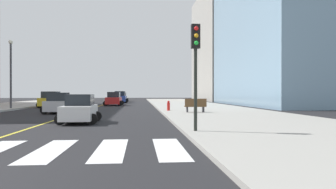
% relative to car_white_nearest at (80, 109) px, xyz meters
% --- Properties ---
extents(sidewalk_kerb_east, '(10.00, 120.00, 0.15)m').
position_rel_car_white_nearest_xyz_m(sidewalk_kerb_east, '(10.30, 7.08, -0.70)').
color(sidewalk_kerb_east, '#9E9B93').
rests_on(sidewalk_kerb_east, ground).
extents(lane_divider_paint, '(0.16, 80.00, 0.01)m').
position_rel_car_white_nearest_xyz_m(lane_divider_paint, '(-1.90, 27.08, -0.77)').
color(lane_divider_paint, yellow).
rests_on(lane_divider_paint, ground).
extents(parking_garage_concrete, '(18.00, 24.00, 24.57)m').
position_rel_car_white_nearest_xyz_m(parking_garage_concrete, '(26.30, 52.23, 11.51)').
color(parking_garage_concrete, '#9E9B93').
rests_on(parking_garage_concrete, ground).
extents(car_white_nearest, '(2.38, 3.75, 1.66)m').
position_rel_car_white_nearest_xyz_m(car_white_nearest, '(0.00, 0.00, 0.00)').
color(car_white_nearest, silver).
rests_on(car_white_nearest, ground).
extents(car_black_second, '(2.72, 4.24, 1.86)m').
position_rel_car_white_nearest_xyz_m(car_black_second, '(-0.12, 46.36, 0.09)').
color(car_black_second, black).
rests_on(car_black_second, ground).
extents(car_blue_third, '(2.89, 4.61, 2.06)m').
position_rel_car_white_nearest_xyz_m(car_blue_third, '(0.03, 37.19, 0.19)').
color(car_blue_third, '#2D479E').
rests_on(car_blue_third, ground).
extents(car_red_fourth, '(2.68, 4.26, 1.89)m').
position_rel_car_white_nearest_xyz_m(car_red_fourth, '(-0.11, 25.39, 0.11)').
color(car_red_fourth, red).
rests_on(car_red_fourth, ground).
extents(car_silver_fifth, '(2.57, 4.02, 1.77)m').
position_rel_car_white_nearest_xyz_m(car_silver_fifth, '(-3.42, 8.96, 0.05)').
color(car_silver_fifth, '#B7B7BC').
rests_on(car_silver_fifth, ground).
extents(car_yellow_sixth, '(2.74, 4.33, 1.92)m').
position_rel_car_white_nearest_xyz_m(car_yellow_sixth, '(-7.00, 19.78, 0.12)').
color(car_yellow_sixth, gold).
rests_on(car_yellow_sixth, ground).
extents(traffic_light_near_corner, '(0.36, 0.41, 4.44)m').
position_rel_car_white_nearest_xyz_m(traffic_light_near_corner, '(5.80, -5.72, 2.51)').
color(traffic_light_near_corner, black).
rests_on(traffic_light_near_corner, sidewalk_kerb_east).
extents(park_bench, '(1.80, 0.57, 1.12)m').
position_rel_car_white_nearest_xyz_m(park_bench, '(8.06, 6.95, -0.09)').
color(park_bench, brown).
rests_on(park_bench, sidewalk_kerb_east).
extents(fire_hydrant, '(0.26, 0.26, 0.89)m').
position_rel_car_white_nearest_xyz_m(fire_hydrant, '(6.07, 9.58, -0.20)').
color(fire_hydrant, red).
rests_on(fire_hydrant, sidewalk_kerb_east).
extents(street_lamp, '(0.44, 0.44, 7.18)m').
position_rel_car_white_nearest_xyz_m(street_lamp, '(-10.02, 15.69, 3.62)').
color(street_lamp, '#38383D').
rests_on(street_lamp, sidewalk_kerb_west).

